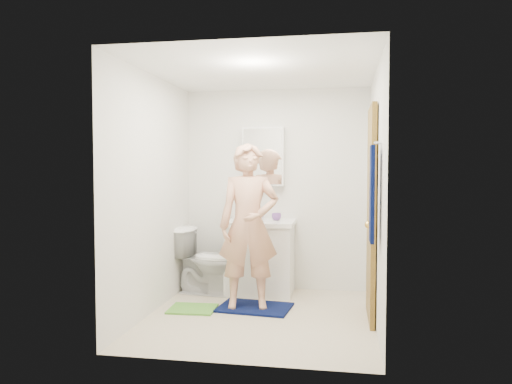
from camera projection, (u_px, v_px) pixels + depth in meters
floor at (260, 318)px, 4.90m from camera, size 2.20×2.40×0.02m
ceiling at (260, 69)px, 4.78m from camera, size 2.20×2.40×0.02m
wall_back at (276, 190)px, 6.03m from camera, size 2.20×0.02×2.40m
wall_front at (233, 204)px, 3.65m from camera, size 2.20×0.02×2.40m
wall_left at (152, 194)px, 5.03m from camera, size 0.02×2.40×2.40m
wall_right at (377, 196)px, 4.65m from camera, size 0.02×2.40×2.40m
vanity_cabinet at (260, 259)px, 5.81m from camera, size 0.75×0.55×0.80m
countertop at (260, 223)px, 5.79m from camera, size 0.79×0.59×0.05m
sink_basin at (260, 222)px, 5.79m from camera, size 0.40×0.40×0.03m
faucet at (263, 214)px, 5.96m from camera, size 0.03×0.03×0.12m
medicine_cabinet at (263, 156)px, 5.97m from camera, size 0.50×0.12×0.70m
mirror_panel at (263, 156)px, 5.91m from camera, size 0.46×0.01×0.66m
door at (371, 213)px, 4.81m from camera, size 0.05×0.80×2.05m
door_knob at (369, 225)px, 4.51m from camera, size 0.07×0.07×0.07m
towel at (372, 194)px, 4.10m from camera, size 0.03×0.24×0.80m
towel_hook at (378, 143)px, 4.07m from camera, size 0.06×0.02×0.02m
toilet at (207, 261)px, 5.80m from camera, size 0.81×0.52×0.77m
bath_mat at (255, 307)px, 5.19m from camera, size 0.78×0.60×0.02m
green_rug at (192, 309)px, 5.14m from camera, size 0.49×0.42×0.02m
soap_dispenser at (248, 213)px, 5.79m from camera, size 0.08×0.09×0.17m
toothbrush_cup at (276, 217)px, 5.81m from camera, size 0.13×0.13×0.09m
man at (249, 226)px, 5.14m from camera, size 0.68×0.51×1.69m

